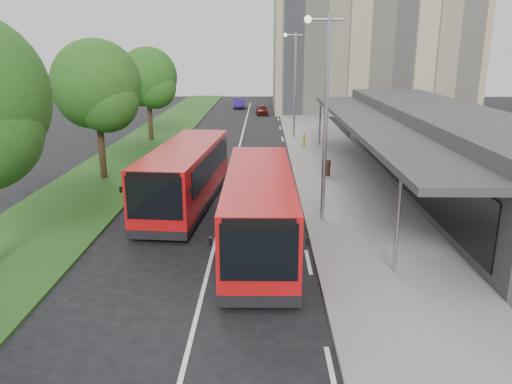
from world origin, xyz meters
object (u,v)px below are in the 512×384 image
tree_far (148,81)px  bus_second (186,176)px  litter_bin (326,168)px  car_near (262,110)px  tree_mid (97,90)px  lamp_post_near (324,107)px  lamp_post_far (294,79)px  bollard (304,141)px  bus_main (259,209)px  car_far (239,103)px

tree_far → bus_second: tree_far is taller
litter_bin → car_near: car_near is taller
tree_mid → car_near: bearing=73.2°
lamp_post_near → litter_bin: bearing=81.4°
lamp_post_near → lamp_post_far: size_ratio=1.00×
lamp_post_near → car_near: bearing=94.1°
tree_mid → bollard: 15.05m
bollard → car_near: 20.24m
bus_second → litter_bin: bearing=41.7°
lamp_post_near → bus_second: 7.08m
bus_main → bus_second: size_ratio=0.99×
lamp_post_near → bus_second: (-5.84, 2.25, -3.31)m
lamp_post_far → car_far: (-5.30, 21.98, -4.12)m
bus_main → car_far: 44.71m
lamp_post_far → car_near: 16.33m
car_near → tree_far: bearing=-121.7°
litter_bin → car_near: (-3.66, 28.08, -0.05)m
car_near → car_far: size_ratio=0.85×
bus_main → lamp_post_far: bearing=83.3°
tree_mid → bus_second: 7.92m
tree_mid → bus_main: tree_mid is taller
lamp_post_near → car_far: bearing=97.2°
lamp_post_far → bus_main: bearing=-96.3°
lamp_post_far → car_near: (-2.52, 15.58, -4.19)m
litter_bin → bollard: size_ratio=0.86×
lamp_post_near → litter_bin: 8.64m
lamp_post_far → car_near: bearing=99.2°
bollard → tree_far: bearing=163.4°
bus_main → car_near: 38.23m
litter_bin → car_far: (-6.45, 34.48, 0.02)m
tree_far → car_far: 23.99m
bus_second → car_near: (3.32, 33.32, -0.88)m
litter_bin → car_near: size_ratio=0.28×
tree_mid → bus_second: tree_mid is taller
lamp_post_far → bus_second: bearing=-108.2°
bus_second → car_near: bearing=89.0°
tree_far → car_near: size_ratio=2.31×
tree_mid → car_far: bearing=80.5°
lamp_post_far → bus_main: (-2.48, -22.64, -3.31)m
bus_second → car_far: 39.74m
lamp_post_far → bus_second: size_ratio=0.81×
tree_far → bus_main: 23.57m
lamp_post_near → bus_second: bearing=158.9°
bus_main → litter_bin: (3.62, 10.14, -0.83)m
bus_main → car_far: size_ratio=2.68×
litter_bin → bollard: bearing=94.2°
tree_far → bollard: tree_far is taller
lamp_post_far → car_near: lamp_post_far is taller
bus_main → litter_bin: 10.80m
tree_far → litter_bin: bearing=-43.3°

